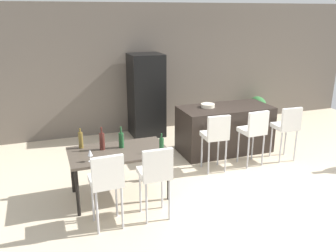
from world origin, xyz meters
The scene contains 17 objects.
ground_plane centered at (0.00, 0.00, 0.00)m, with size 10.00×10.00×0.00m, color beige.
back_wall centered at (0.00, 3.02, 1.45)m, with size 10.00×0.12×2.90m, color #665B51.
kitchen_island centered at (0.43, 1.09, 0.46)m, with size 1.82×0.86×0.92m, color black.
bar_chair_left centered at (-0.20, 0.27, 0.70)m, with size 0.42×0.42×1.05m.
bar_chair_middle centered at (0.57, 0.27, 0.70)m, with size 0.42×0.42×1.05m.
bar_chair_right centered at (1.28, 0.27, 0.70)m, with size 0.42×0.42×1.05m.
dining_table centered at (-1.97, -0.02, 0.67)m, with size 1.45×0.84×0.74m.
dining_chair_near centered at (-2.29, -0.80, 0.70)m, with size 0.41×0.41×1.05m.
dining_chair_far centered at (-1.64, -0.80, 0.70)m, with size 0.41×0.41×1.05m.
wine_bottle_corner centered at (-1.38, -0.28, 0.85)m, with size 0.07×0.07×0.29m.
wine_bottle_near centered at (-2.18, 0.12, 0.88)m, with size 0.08×0.08×0.35m.
wine_bottle_middle centered at (-2.47, 0.29, 0.87)m, with size 0.07×0.07×0.31m.
wine_bottle_right centered at (-1.89, 0.11, 0.86)m, with size 0.08×0.08×0.33m.
wine_glass_left centered at (-2.41, -0.27, 0.86)m, with size 0.07×0.07×0.17m.
refrigerator centered at (-0.76, 2.58, 0.92)m, with size 0.72×0.68×1.84m, color black.
fruit_bowl centered at (0.08, 1.19, 0.96)m, with size 0.27×0.27×0.07m, color beige.
potted_plant centered at (2.17, 2.57, 0.39)m, with size 0.46×0.46×0.66m.
Camera 1 is at (-2.94, -4.85, 2.71)m, focal length 37.83 mm.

